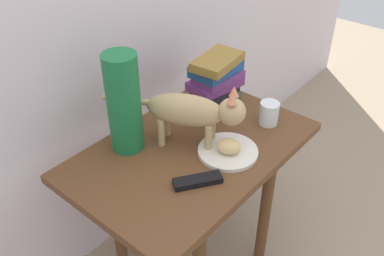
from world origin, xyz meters
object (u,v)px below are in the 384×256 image
(cat, at_px, (194,111))
(candle_jar, at_px, (269,114))
(book_stack, at_px, (216,81))
(green_vase, at_px, (124,103))
(side_table, at_px, (192,168))
(bread_roll, at_px, (229,146))
(plate, at_px, (228,152))
(tv_remote, at_px, (198,181))

(cat, xyz_separation_m, candle_jar, (0.27, -0.13, -0.09))
(book_stack, bearing_deg, green_vase, 169.95)
(side_table, distance_m, candle_jar, 0.34)
(side_table, distance_m, bread_roll, 0.18)
(side_table, xyz_separation_m, green_vase, (-0.13, 0.17, 0.26))
(side_table, height_order, candle_jar, candle_jar)
(bread_roll, relative_size, cat, 0.18)
(side_table, xyz_separation_m, bread_roll, (0.04, -0.12, 0.13))
(side_table, height_order, plate, plate)
(book_stack, relative_size, green_vase, 0.65)
(book_stack, bearing_deg, tv_remote, -149.08)
(green_vase, bearing_deg, bread_roll, -58.53)
(plate, bearing_deg, bread_roll, -139.31)
(plate, relative_size, green_vase, 0.59)
(side_table, bearing_deg, cat, 21.55)
(plate, relative_size, candle_jar, 2.35)
(cat, distance_m, candle_jar, 0.31)
(side_table, height_order, green_vase, green_vase)
(book_stack, bearing_deg, side_table, -158.69)
(green_vase, bearing_deg, side_table, -51.68)
(plate, relative_size, bread_roll, 2.50)
(cat, xyz_separation_m, green_vase, (-0.15, 0.16, 0.04))
(green_vase, distance_m, candle_jar, 0.53)
(bread_roll, height_order, book_stack, book_stack)
(plate, height_order, bread_roll, bread_roll)
(side_table, xyz_separation_m, tv_remote, (-0.12, -0.13, 0.10))
(candle_jar, height_order, tv_remote, candle_jar)
(book_stack, bearing_deg, plate, -134.00)
(plate, height_order, tv_remote, tv_remote)
(bread_roll, relative_size, green_vase, 0.24)
(side_table, relative_size, tv_remote, 5.53)
(plate, height_order, cat, cat)
(cat, height_order, candle_jar, cat)
(cat, bearing_deg, green_vase, 133.70)
(book_stack, height_order, green_vase, green_vase)
(bread_roll, bearing_deg, cat, 100.05)
(bread_roll, distance_m, candle_jar, 0.25)
(bread_roll, distance_m, green_vase, 0.36)
(bread_roll, xyz_separation_m, candle_jar, (0.25, 0.00, -0.00))
(plate, relative_size, book_stack, 0.91)
(book_stack, xyz_separation_m, green_vase, (-0.39, 0.07, 0.06))
(bread_roll, relative_size, book_stack, 0.36)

